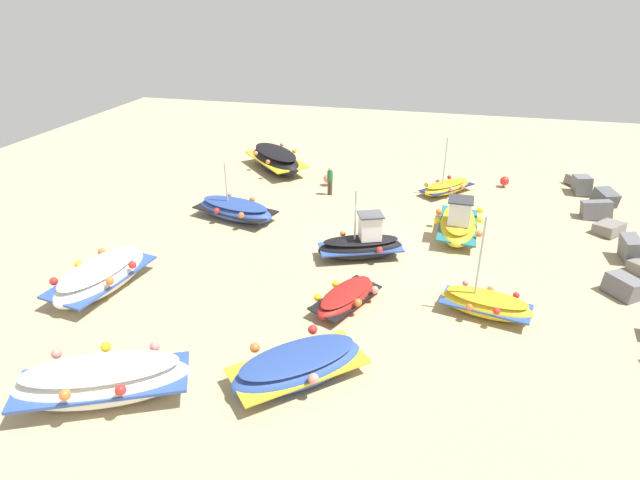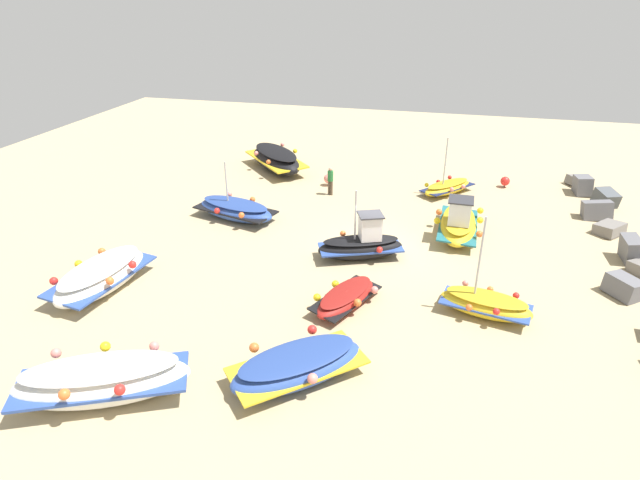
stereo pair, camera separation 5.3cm
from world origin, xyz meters
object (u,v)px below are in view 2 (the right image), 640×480
Objects in this scene: person_walking at (330,179)px; fishing_boat_3 at (236,209)px; fishing_boat_7 at (447,187)px; fishing_boat_2 at (298,365)px; fishing_boat_9 at (486,304)px; fishing_boat_4 at (102,380)px; fishing_boat_0 at (276,159)px; fishing_boat_8 at (362,244)px; mooring_buoy_1 at (505,181)px; mooring_buoy_0 at (328,179)px; fishing_boat_1 at (458,223)px; fishing_boat_5 at (101,276)px; fishing_boat_6 at (346,298)px.

fishing_boat_3 is at bearing 154.12° from person_walking.
fishing_boat_2 is at bearing -152.55° from fishing_boat_7.
fishing_boat_3 is at bearing 166.14° from fishing_boat_9.
fishing_boat_9 is (-7.14, 10.74, -0.21)m from fishing_boat_4.
fishing_boat_2 is 17.57m from fishing_boat_7.
fishing_boat_0 reaches higher than fishing_boat_2.
fishing_boat_9 is 13.17m from person_walking.
fishing_boat_0 is 18.64m from fishing_boat_9.
fishing_boat_8 reaches higher than fishing_boat_4.
fishing_boat_0 reaches higher than mooring_buoy_1.
mooring_buoy_0 is 1.09× the size of mooring_buoy_1.
fishing_boat_3 is (0.74, -10.99, -0.14)m from fishing_boat_1.
fishing_boat_2 is 1.09× the size of fishing_boat_8.
fishing_boat_8 is at bearing -141.14° from person_walking.
fishing_boat_0 is at bearing -120.38° from fishing_boat_1.
fishing_boat_1 is at bearing 55.68° from mooring_buoy_0.
fishing_boat_5 is 7.27× the size of mooring_buoy_1.
fishing_boat_9 reaches higher than fishing_boat_7.
fishing_boat_0 is at bearing -117.18° from mooring_buoy_0.
fishing_boat_7 is at bearing -34.52° from fishing_boat_5.
mooring_buoy_1 is at bearing -132.37° from fishing_boat_0.
fishing_boat_0 is 1.24× the size of fishing_boat_2.
fishing_boat_8 is at bearing 171.87° from fishing_boat_0.
fishing_boat_7 reaches higher than fishing_boat_2.
fishing_boat_9 is 2.33× the size of person_walking.
fishing_boat_2 is at bearing 157.03° from fishing_boat_0.
fishing_boat_9 is at bearing 36.22° from mooring_buoy_0.
fishing_boat_6 is at bearing -23.78° from mooring_buoy_1.
mooring_buoy_0 is (2.02, 3.93, -0.28)m from fishing_boat_0.
fishing_boat_7 is 2.11× the size of person_walking.
fishing_boat_0 is 12.91m from fishing_boat_8.
fishing_boat_2 is at bearing -126.17° from fishing_boat_9.
person_walking is (-7.08, -3.06, 0.29)m from fishing_boat_8.
fishing_boat_5 reaches higher than fishing_boat_2.
fishing_boat_4 is 1.32× the size of fishing_boat_8.
fishing_boat_8 reaches higher than mooring_buoy_1.
fishing_boat_1 is 6.27× the size of mooring_buoy_0.
fishing_boat_4 is 1.52× the size of fishing_boat_6.
fishing_boat_9 is 5.38× the size of mooring_buoy_0.
fishing_boat_9 is at bearing -6.08° from mooring_buoy_1.
fishing_boat_6 is (-6.47, 5.75, -0.30)m from fishing_boat_4.
fishing_boat_5 is at bearing -160.75° from fishing_boat_9.
fishing_boat_6 is (-1.13, 9.50, -0.22)m from fishing_boat_5.
fishing_boat_4 is 1.11× the size of fishing_boat_5.
fishing_boat_0 is at bearing 108.91° from fishing_boat_3.
fishing_boat_7 is at bearing 9.71° from fishing_boat_6.
mooring_buoy_0 is (-13.58, 5.87, -0.15)m from fishing_boat_5.
fishing_boat_1 is 1.29× the size of fishing_boat_7.
fishing_boat_1 is 8.28m from fishing_boat_6.
fishing_boat_6 is 12.96m from mooring_buoy_0.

